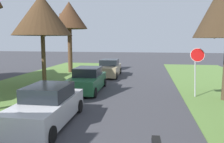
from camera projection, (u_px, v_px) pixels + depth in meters
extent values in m
cylinder|color=#9EA0A5|center=(195.00, 78.00, 13.63)|extent=(0.07, 0.60, 2.20)
cylinder|color=white|center=(197.00, 55.00, 13.10)|extent=(0.81, 0.22, 0.79)
cylinder|color=red|center=(197.00, 55.00, 13.10)|extent=(0.76, 0.22, 0.75)
cylinder|color=#453625|center=(223.00, 28.00, 12.77)|extent=(1.14, 0.39, 1.25)
cylinder|color=brown|center=(44.00, 61.00, 16.46)|extent=(0.29, 0.29, 3.67)
cone|color=#422D1B|center=(42.00, 15.00, 16.00)|extent=(4.22, 4.22, 2.89)
cylinder|color=brown|center=(42.00, 24.00, 16.56)|extent=(1.06, 0.64, 1.76)
cylinder|color=brown|center=(47.00, 28.00, 16.04)|extent=(0.22, 0.83, 1.08)
cylinder|color=brown|center=(51.00, 29.00, 16.76)|extent=(1.53, 0.90, 1.14)
cylinder|color=brown|center=(70.00, 51.00, 23.50)|extent=(0.45, 0.45, 4.48)
cone|color=#452C1A|center=(69.00, 15.00, 23.00)|extent=(3.70, 3.70, 2.71)
cylinder|color=brown|center=(66.00, 23.00, 23.27)|extent=(0.45, 0.96, 1.25)
cylinder|color=brown|center=(64.00, 21.00, 22.58)|extent=(1.38, 0.87, 1.59)
cube|color=#BCBCC1|center=(47.00, 110.00, 9.21)|extent=(1.91, 4.44, 0.85)
cube|color=black|center=(48.00, 92.00, 9.33)|extent=(1.64, 2.06, 0.56)
cylinder|color=black|center=(51.00, 135.00, 7.52)|extent=(0.21, 0.60, 0.60)
cylinder|color=black|center=(3.00, 132.00, 7.76)|extent=(0.21, 0.60, 0.60)
cylinder|color=black|center=(79.00, 106.00, 10.75)|extent=(0.21, 0.60, 0.60)
cylinder|color=black|center=(45.00, 105.00, 10.99)|extent=(0.21, 0.60, 0.60)
cube|color=#28663D|center=(87.00, 82.00, 15.19)|extent=(1.91, 4.44, 0.85)
cube|color=black|center=(88.00, 71.00, 15.31)|extent=(1.64, 2.06, 0.56)
cylinder|color=black|center=(95.00, 93.00, 13.49)|extent=(0.21, 0.60, 0.60)
cylinder|color=black|center=(67.00, 92.00, 13.74)|extent=(0.21, 0.60, 0.60)
cylinder|color=black|center=(104.00, 82.00, 16.73)|extent=(0.21, 0.60, 0.60)
cylinder|color=black|center=(82.00, 82.00, 16.97)|extent=(0.21, 0.60, 0.60)
cube|color=tan|center=(109.00, 70.00, 21.35)|extent=(1.91, 4.44, 0.85)
cube|color=black|center=(109.00, 62.00, 21.46)|extent=(1.64, 2.06, 0.56)
cylinder|color=black|center=(116.00, 76.00, 19.65)|extent=(0.21, 0.60, 0.60)
cylinder|color=black|center=(96.00, 76.00, 19.89)|extent=(0.21, 0.60, 0.60)
cylinder|color=black|center=(120.00, 71.00, 22.88)|extent=(0.21, 0.60, 0.60)
cylinder|color=black|center=(103.00, 71.00, 23.13)|extent=(0.21, 0.60, 0.60)
cube|color=black|center=(157.00, 142.00, 5.90)|extent=(0.25, 0.57, 0.12)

